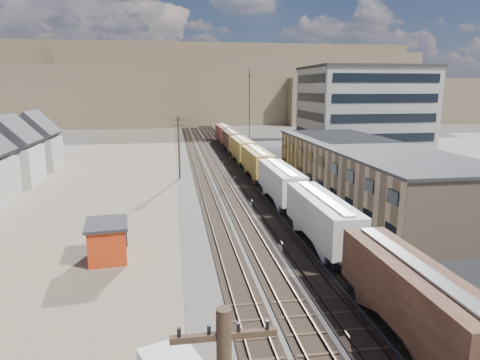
{
  "coord_description": "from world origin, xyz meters",
  "views": [
    {
      "loc": [
        -9.39,
        -25.78,
        14.34
      ],
      "look_at": [
        -1.25,
        25.98,
        3.0
      ],
      "focal_mm": 32.0,
      "sensor_mm": 36.0,
      "label": 1
    }
  ],
  "objects": [
    {
      "name": "radio_mast",
      "position": [
        6.0,
        60.0,
        9.12
      ],
      "size": [
        1.2,
        0.16,
        18.0
      ],
      "color": "black",
      "rests_on": "ground"
    },
    {
      "name": "parked_car_blue",
      "position": [
        27.67,
        40.03,
        0.86
      ],
      "size": [
        4.81,
        6.79,
        1.72
      ],
      "primitive_type": "imported",
      "rotation": [
        0.0,
        0.0,
        0.35
      ],
      "color": "navy",
      "rests_on": "ground"
    },
    {
      "name": "freight_train",
      "position": [
        3.8,
        32.79,
        2.79
      ],
      "size": [
        3.0,
        119.74,
        4.46
      ],
      "color": "black",
      "rests_on": "ground"
    },
    {
      "name": "dirt_yard",
      "position": [
        -20.0,
        40.0,
        0.01
      ],
      "size": [
        24.0,
        180.0,
        0.03
      ],
      "primitive_type": "cube",
      "color": "#746450",
      "rests_on": "ground"
    },
    {
      "name": "rail_tracks",
      "position": [
        -0.55,
        50.0,
        0.11
      ],
      "size": [
        11.4,
        200.0,
        0.24
      ],
      "color": "black",
      "rests_on": "ground"
    },
    {
      "name": "utility_pole_north",
      "position": [
        -8.5,
        42.0,
        5.3
      ],
      "size": [
        2.2,
        0.32,
        10.0
      ],
      "color": "#382619",
      "rests_on": "ground"
    },
    {
      "name": "office_tower",
      "position": [
        27.95,
        54.95,
        9.26
      ],
      "size": [
        22.6,
        18.6,
        18.45
      ],
      "color": "#9E998E",
      "rests_on": "ground"
    },
    {
      "name": "maintenance_shed",
      "position": [
        -15.17,
        9.88,
        1.67
      ],
      "size": [
        3.94,
        4.83,
        3.27
      ],
      "color": "red",
      "rests_on": "ground"
    },
    {
      "name": "hills_north",
      "position": [
        0.17,
        167.92,
        14.1
      ],
      "size": [
        265.0,
        80.0,
        32.0
      ],
      "color": "brown",
      "rests_on": "ground"
    },
    {
      "name": "ballast_bed",
      "position": [
        0.0,
        50.0,
        0.03
      ],
      "size": [
        18.0,
        200.0,
        0.06
      ],
      "primitive_type": "cube",
      "color": "#4C4742",
      "rests_on": "ground"
    },
    {
      "name": "asphalt_lot",
      "position": [
        22.0,
        35.0,
        0.02
      ],
      "size": [
        26.0,
        120.0,
        0.04
      ],
      "primitive_type": "cube",
      "color": "#232326",
      "rests_on": "ground"
    },
    {
      "name": "warehouse",
      "position": [
        14.98,
        25.0,
        3.65
      ],
      "size": [
        12.4,
        40.4,
        7.25
      ],
      "color": "tan",
      "rests_on": "ground"
    },
    {
      "name": "ground",
      "position": [
        0.0,
        0.0,
        0.0
      ],
      "size": [
        300.0,
        300.0,
        0.0
      ],
      "primitive_type": "plane",
      "color": "#6B6356",
      "rests_on": "ground"
    },
    {
      "name": "parked_car_far",
      "position": [
        30.45,
        53.72,
        0.85
      ],
      "size": [
        2.92,
        5.26,
        1.69
      ],
      "primitive_type": "imported",
      "rotation": [
        0.0,
        0.0,
        -0.2
      ],
      "color": "white",
      "rests_on": "ground"
    }
  ]
}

